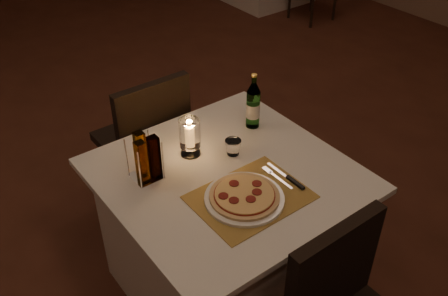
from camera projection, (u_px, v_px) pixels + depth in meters
floor at (156, 230)px, 2.89m from camera, size 8.00×10.00×0.02m
main_table at (227, 234)px, 2.34m from camera, size 1.00×1.00×0.74m
chair_far at (147, 134)px, 2.70m from camera, size 0.42×0.42×0.90m
placemat at (250, 197)px, 2.00m from camera, size 0.45×0.34×0.00m
plate at (244, 198)px, 1.98m from camera, size 0.32×0.32×0.01m
pizza at (244, 195)px, 1.97m from camera, size 0.28×0.28×0.02m
fork at (275, 176)px, 2.10m from camera, size 0.02×0.18×0.00m
knife at (291, 180)px, 2.07m from camera, size 0.02×0.22×0.01m
tumbler at (233, 147)px, 2.21m from camera, size 0.07×0.07×0.07m
water_bottle at (253, 106)px, 2.35m from camera, size 0.07×0.07×0.28m
hurricane_candle at (190, 135)px, 2.17m from camera, size 0.09×0.09×0.18m
cruet_caddy at (146, 159)px, 2.04m from camera, size 0.12×0.12×0.21m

